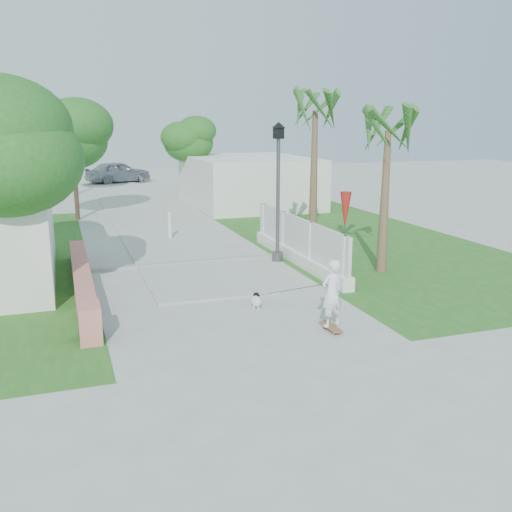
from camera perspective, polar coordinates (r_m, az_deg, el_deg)
name	(u,v)px	position (r m, az deg, el deg)	size (l,w,h in m)	color
ground	(245,326)	(12.82, -1.14, -7.02)	(90.00, 90.00, 0.00)	#B7B7B2
path_strip	(133,204)	(31.97, -12.24, 5.06)	(3.20, 36.00, 0.06)	#B7B7B2
curb	(187,263)	(18.37, -6.89, -0.66)	(6.50, 0.25, 0.10)	#999993
grass_right	(352,238)	(22.62, 9.59, 1.78)	(8.00, 20.00, 0.01)	#24651F
pink_wall	(83,284)	(15.57, -16.93, -2.71)	(0.45, 8.20, 0.80)	#CA7467
lattice_fence	(298,246)	(18.33, 4.18, 0.96)	(0.35, 7.00, 1.50)	white
building_right	(248,181)	(31.16, -0.79, 7.50)	(6.00, 8.00, 2.60)	silver
street_lamp	(278,187)	(18.29, 2.22, 6.93)	(0.44, 0.44, 4.44)	#59595E
bollard	(170,225)	(22.14, -8.62, 3.09)	(0.14, 0.14, 1.09)	white
patio_umbrella	(345,211)	(18.27, 8.92, 4.44)	(0.36, 0.36, 2.30)	#59595E
tree_left_near	(20,149)	(14.47, -22.52, 9.81)	(3.60, 3.60, 5.28)	#4C3826
tree_path_left	(72,136)	(27.45, -17.88, 11.36)	(3.40, 3.40, 5.23)	#4C3826
tree_path_right	(189,139)	(32.19, -6.73, 11.52)	(3.00, 3.00, 4.79)	#4C3826
tree_path_far	(71,132)	(37.45, -17.98, 11.71)	(3.20, 3.20, 5.17)	#4C3826
palm_far	(315,120)	(19.76, 5.93, 13.33)	(1.80, 1.80, 5.30)	brown
palm_near	(388,139)	(17.24, 13.04, 11.31)	(1.80, 1.80, 4.70)	brown
skateboarder	(293,291)	(13.02, 3.75, -3.53)	(1.38, 2.52, 1.59)	#9A643D
dog	(256,300)	(13.93, 0.01, -4.45)	(0.37, 0.52, 0.38)	white
parked_car	(118,172)	(43.77, -13.61, 8.16)	(1.90, 4.73, 1.61)	#989A9F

